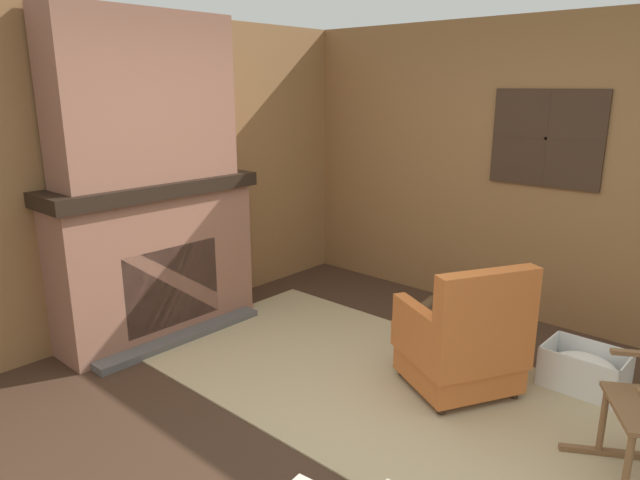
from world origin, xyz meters
TOP-DOWN VIEW (x-y plane):
  - ground_plane at (0.00, 0.00)m, footprint 14.00×14.00m
  - wood_panel_wall_left at (-2.36, 0.00)m, footprint 0.06×5.26m
  - wood_panel_wall_back at (0.00, 2.36)m, footprint 5.26×0.09m
  - fireplace_hearth at (-2.10, 0.00)m, footprint 0.65×1.75m
  - chimney_breast at (-2.11, 0.00)m, footprint 0.39×1.45m
  - area_rug at (-0.14, 0.51)m, footprint 3.67×1.86m
  - armchair at (0.25, 0.80)m, footprint 0.90×0.92m
  - firewood_stack at (-0.51, 1.84)m, footprint 0.43×0.38m
  - laundry_basket at (0.86, 1.39)m, footprint 0.52×0.37m
  - oil_lamp_vase at (-2.15, -0.58)m, footprint 0.11×0.11m
  - storage_case at (-2.15, 0.36)m, footprint 0.14×0.22m
  - decorative_plate_on_mantel at (-2.17, -0.06)m, footprint 0.07×0.26m

SIDE VIEW (x-z plane):
  - ground_plane at x=0.00m, z-range 0.00..0.00m
  - area_rug at x=-0.14m, z-range 0.00..0.01m
  - firewood_stack at x=-0.51m, z-range 0.00..0.13m
  - laundry_basket at x=0.86m, z-range 0.00..0.29m
  - armchair at x=0.25m, z-range -0.12..0.81m
  - fireplace_hearth at x=-2.10m, z-range 0.00..1.28m
  - wood_panel_wall_left at x=-2.36m, z-range 0.00..2.57m
  - wood_panel_wall_back at x=0.00m, z-range 0.01..2.58m
  - storage_case at x=-2.15m, z-range 1.28..1.40m
  - oil_lamp_vase at x=-2.15m, z-range 1.24..1.52m
  - decorative_plate_on_mantel at x=-2.17m, z-range 1.28..1.54m
  - chimney_breast at x=-2.11m, z-range 1.28..2.55m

